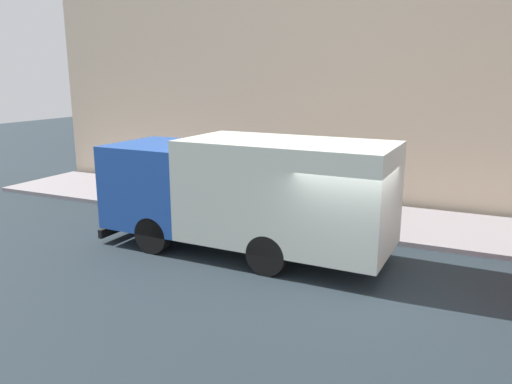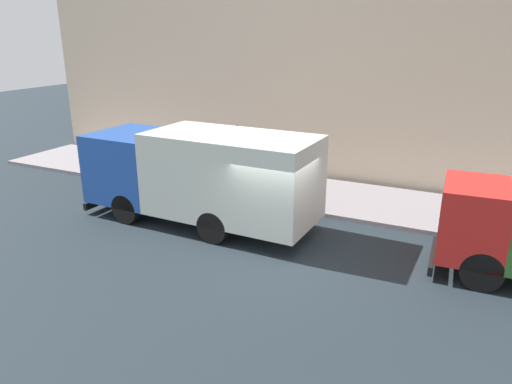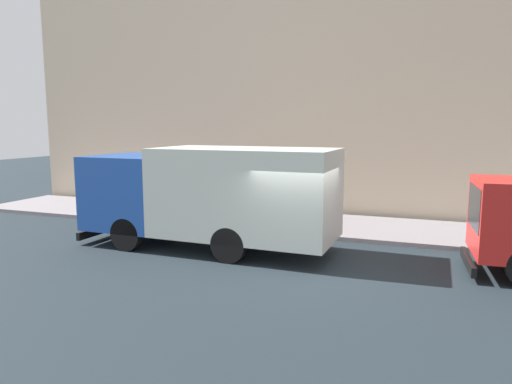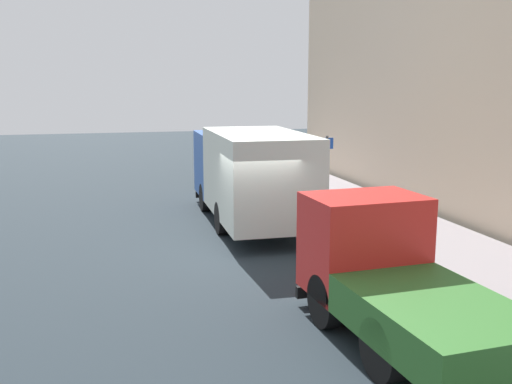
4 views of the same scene
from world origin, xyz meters
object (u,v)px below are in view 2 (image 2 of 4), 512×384
Objects in this scene: pedestrian_walking at (164,157)px; street_sign_post at (238,154)px; large_utility_truck at (200,173)px; traffic_cone_orange at (161,171)px.

street_sign_post is (-0.60, -3.71, 0.65)m from pedestrian_walking.
large_utility_truck is at bearing -50.82° from pedestrian_walking.
street_sign_post is (2.62, 0.08, 0.01)m from large_utility_truck.
large_utility_truck is 11.86× the size of traffic_cone_orange.
pedestrian_walking is 2.58× the size of traffic_cone_orange.
pedestrian_walking is 3.81m from street_sign_post.
large_utility_truck is 5.01m from pedestrian_walking.
pedestrian_walking is at bearing -19.62° from traffic_cone_orange.
pedestrian_walking is 0.59m from traffic_cone_orange.
street_sign_post is at bearing 3.17° from large_utility_truck.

